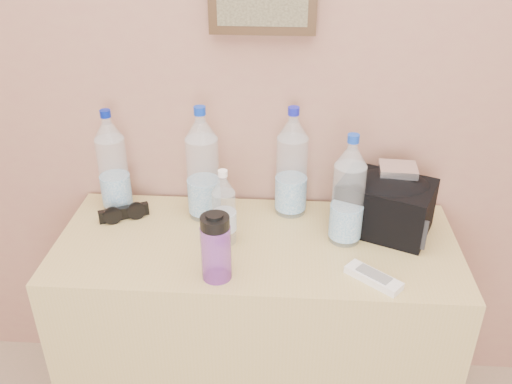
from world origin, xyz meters
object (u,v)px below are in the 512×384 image
sunglasses (124,213)px  pet_large_c (292,168)px  pet_large_b (203,170)px  foil_packet (398,169)px  ac_remote (373,278)px  pet_small (224,211)px  toiletry_bag (385,203)px  pet_large_d (348,196)px  pet_large_a (113,166)px  dresser (257,334)px  nalgene_bottle (216,247)px

sunglasses → pet_large_c: bearing=-17.8°
pet_large_b → foil_packet: (0.58, -0.02, 0.03)m
foil_packet → ac_remote: bearing=-106.9°
pet_small → toiletry_bag: (0.47, 0.10, -0.01)m
pet_large_d → foil_packet: pet_large_d is taller
pet_large_d → foil_packet: bearing=31.8°
pet_large_a → pet_large_d: pet_large_d is taller
pet_large_b → foil_packet: 0.58m
pet_large_b → ac_remote: 0.59m
pet_small → sunglasses: pet_small is taller
pet_large_a → pet_large_c: (0.55, 0.01, 0.01)m
dresser → foil_packet: 0.70m
pet_large_c → foil_packet: pet_large_c is taller
ac_remote → toiletry_bag: toiletry_bag is taller
ac_remote → nalgene_bottle: bearing=-138.9°
nalgene_bottle → sunglasses: 0.43m
pet_large_c → foil_packet: bearing=-10.5°
pet_large_d → nalgene_bottle: (-0.35, -0.20, -0.05)m
pet_large_b → nalgene_bottle: bearing=-75.7°
pet_large_a → pet_large_d: bearing=-10.8°
sunglasses → nalgene_bottle: bearing=-65.8°
dresser → sunglasses: size_ratio=7.59×
pet_large_d → pet_large_a: bearing=169.2°
nalgene_bottle → pet_large_b: bearing=104.3°
pet_small → ac_remote: 0.45m
pet_large_c → nalgene_bottle: (-0.19, -0.35, -0.06)m
pet_large_a → toiletry_bag: size_ratio=1.27×
pet_large_a → foil_packet: size_ratio=3.12×
pet_large_d → ac_remote: 0.24m
pet_large_d → sunglasses: size_ratio=2.16×
pet_large_d → sunglasses: 0.69m
dresser → foil_packet: bearing=16.6°
dresser → pet_large_c: (0.10, 0.18, 0.52)m
ac_remote → sunglasses: bearing=-159.5°
pet_large_b → nalgene_bottle: size_ratio=1.85×
dresser → pet_large_d: size_ratio=3.51×
pet_large_c → ac_remote: (0.22, -0.34, -0.14)m
pet_large_b → toiletry_bag: pet_large_b is taller
dresser → sunglasses: sunglasses is taller
pet_large_d → ac_remote: (0.06, -0.19, -0.14)m
pet_large_a → toiletry_bag: pet_large_a is taller
pet_small → ac_remote: pet_small is taller
sunglasses → foil_packet: foil_packet is taller
dresser → pet_large_d: (0.26, 0.03, 0.51)m
toiletry_bag → sunglasses: bearing=-156.9°
pet_large_a → pet_small: size_ratio=1.43×
sunglasses → foil_packet: 0.84m
nalgene_bottle → sunglasses: nalgene_bottle is taller
pet_large_c → pet_large_d: size_ratio=1.05×
pet_large_c → pet_large_d: pet_large_c is taller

